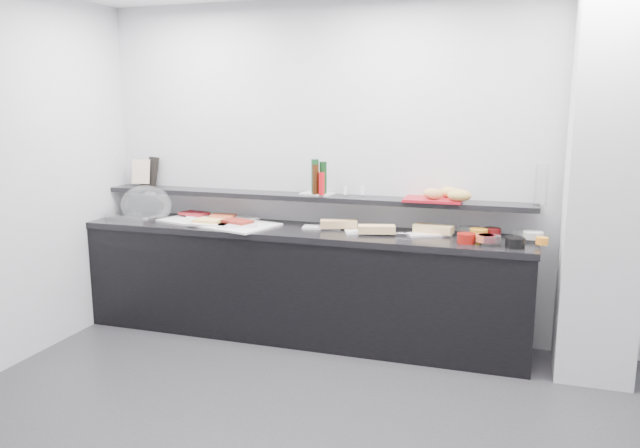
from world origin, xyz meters
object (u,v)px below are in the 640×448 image
(cloche_base, at_px, (136,216))
(carafe, at_px, (541,185))
(sandwich_plate_mid, at_px, (369,232))
(framed_print, at_px, (149,171))
(bread_tray, at_px, (433,199))
(condiment_tray, at_px, (317,194))

(cloche_base, distance_m, carafe, 3.34)
(sandwich_plate_mid, height_order, framed_print, framed_print)
(cloche_base, distance_m, sandwich_plate_mid, 2.08)
(bread_tray, bearing_deg, condiment_tray, 176.59)
(sandwich_plate_mid, relative_size, bread_tray, 0.84)
(condiment_tray, distance_m, carafe, 1.73)
(carafe, bearing_deg, condiment_tray, 179.81)
(cloche_base, height_order, carafe, carafe)
(cloche_base, relative_size, carafe, 1.44)
(sandwich_plate_mid, distance_m, condiment_tray, 0.58)
(cloche_base, height_order, condiment_tray, condiment_tray)
(sandwich_plate_mid, distance_m, bread_tray, 0.55)
(cloche_base, bearing_deg, condiment_tray, 17.25)
(cloche_base, distance_m, bread_tray, 2.56)
(framed_print, bearing_deg, bread_tray, 21.53)
(sandwich_plate_mid, xyz_separation_m, bread_tray, (0.46, 0.16, 0.25))
(cloche_base, bearing_deg, framed_print, 105.25)
(condiment_tray, xyz_separation_m, carafe, (1.72, -0.01, 0.14))
(framed_print, distance_m, bread_tray, 2.58)
(sandwich_plate_mid, relative_size, condiment_tray, 1.42)
(carafe, bearing_deg, sandwich_plate_mid, -170.93)
(sandwich_plate_mid, bearing_deg, cloche_base, 158.40)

